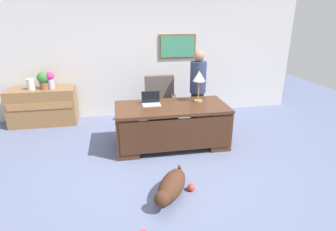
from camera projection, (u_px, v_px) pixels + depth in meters
name	position (u px, v px, depth m)	size (l,w,h in m)	color
ground_plane	(167.00, 167.00, 4.34)	(12.00, 12.00, 0.00)	slate
back_wall	(147.00, 56.00, 6.26)	(7.00, 0.16, 2.70)	silver
desk	(172.00, 124.00, 4.90)	(1.95, 0.94, 0.75)	#4C2B19
credenza	(43.00, 107.00, 5.88)	(1.36, 0.50, 0.78)	olive
armchair	(161.00, 105.00, 5.73)	(0.60, 0.59, 1.06)	#564C47
person_standing	(198.00, 90.00, 5.58)	(0.32, 0.32, 1.59)	#262323
dog_lying	(171.00, 187.00, 3.59)	(0.62, 0.79, 0.30)	#472819
laptop	(151.00, 101.00, 4.86)	(0.32, 0.22, 0.22)	#B2B5BA
desk_lamp	(199.00, 78.00, 4.90)	(0.22, 0.22, 0.56)	#9E8447
vase_with_flowers	(50.00, 79.00, 5.72)	(0.17, 0.17, 0.36)	#B3B5C9
vase_empty	(31.00, 84.00, 5.68)	(0.16, 0.16, 0.23)	silver
potted_plant	(43.00, 80.00, 5.70)	(0.24, 0.24, 0.36)	brown
dog_toy_ball	(191.00, 187.00, 3.75)	(0.10, 0.10, 0.10)	#E53F33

